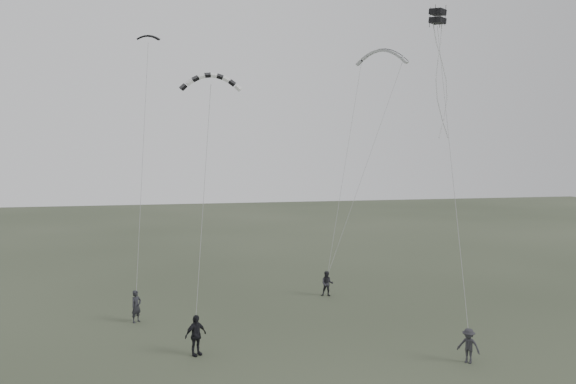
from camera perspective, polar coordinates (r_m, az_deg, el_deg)
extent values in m
plane|color=#323A28|center=(26.75, 0.74, -15.54)|extent=(140.00, 140.00, 0.00)
imported|color=black|center=(31.18, -15.16, -11.14)|extent=(0.72, 0.73, 1.70)
imported|color=#232228|center=(35.31, 4.00, -9.27)|extent=(0.90, 0.79, 1.56)
imported|color=black|center=(25.88, -9.36, -14.16)|extent=(1.14, 0.93, 1.82)
imported|color=#28272C|center=(25.94, 17.87, -14.64)|extent=(1.06, 1.09, 1.50)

